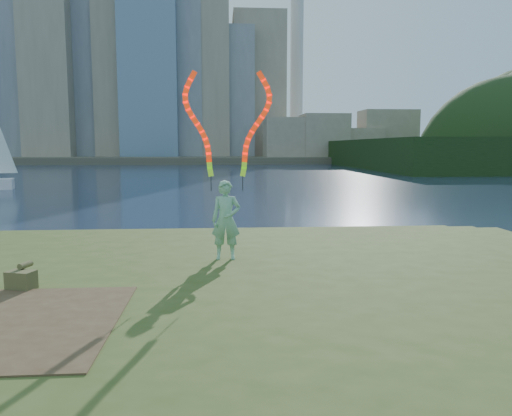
{
  "coord_description": "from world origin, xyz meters",
  "views": [
    {
      "loc": [
        0.69,
        -9.38,
        2.98
      ],
      "look_at": [
        1.47,
        1.0,
        1.71
      ],
      "focal_mm": 35.0,
      "sensor_mm": 36.0,
      "label": 1
    }
  ],
  "objects": [
    {
      "name": "far_shore",
      "position": [
        0.0,
        95.0,
        0.6
      ],
      "size": [
        320.0,
        40.0,
        1.2
      ],
      "primitive_type": "cube",
      "color": "#4E4939",
      "rests_on": "ground"
    },
    {
      "name": "woman_with_ribbons",
      "position": [
        0.83,
        0.27,
        2.23
      ],
      "size": [
        2.02,
        0.39,
        3.94
      ],
      "rotation": [
        0.0,
        0.0,
        -0.04
      ],
      "color": "#227B3C",
      "rests_on": "grassy_knoll"
    },
    {
      "name": "grassy_knoll",
      "position": [
        0.0,
        -2.3,
        0.34
      ],
      "size": [
        20.0,
        18.0,
        0.8
      ],
      "color": "#3A4B1A",
      "rests_on": "ground"
    },
    {
      "name": "canvas_bag",
      "position": [
        -2.36,
        -1.63,
        0.96
      ],
      "size": [
        0.47,
        0.52,
        0.39
      ],
      "rotation": [
        0.0,
        0.0,
        -0.29
      ],
      "color": "#484127",
      "rests_on": "grassy_knoll"
    },
    {
      "name": "ground",
      "position": [
        0.0,
        0.0,
        0.0
      ],
      "size": [
        320.0,
        320.0,
        0.0
      ],
      "primitive_type": "plane",
      "color": "#17233B",
      "rests_on": "ground"
    }
  ]
}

